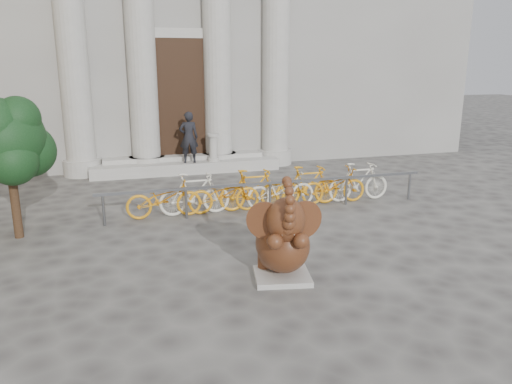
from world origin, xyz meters
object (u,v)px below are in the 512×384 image
object	(u,v)px
elephant_statue	(283,242)
bike_rack	(266,189)
pedestrian	(189,137)
tree	(9,141)

from	to	relation	value
elephant_statue	bike_rack	xyz separation A→B (m)	(1.00, 3.99, -0.15)
elephant_statue	pedestrian	distance (m)	8.45
elephant_statue	tree	bearing A→B (deg)	153.34
elephant_statue	pedestrian	bearing A→B (deg)	102.17
bike_rack	pedestrian	world-z (taller)	pedestrian
bike_rack	tree	distance (m)	5.66
tree	pedestrian	size ratio (longest dim) A/B	1.76
elephant_statue	tree	distance (m)	5.77
tree	pedestrian	bearing A→B (deg)	49.31
bike_rack	elephant_statue	bearing A→B (deg)	-104.10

